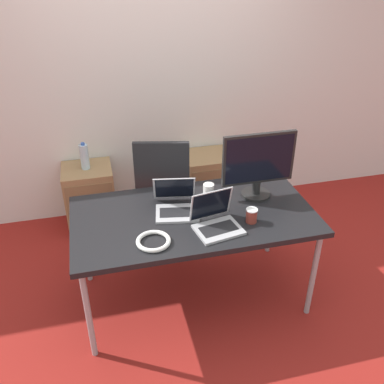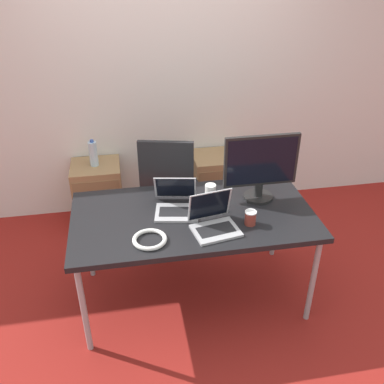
{
  "view_description": "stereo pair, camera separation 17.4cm",
  "coord_description": "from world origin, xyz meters",
  "px_view_note": "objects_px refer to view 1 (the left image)",
  "views": [
    {
      "loc": [
        -0.61,
        -2.41,
        2.42
      ],
      "look_at": [
        0.0,
        0.04,
        0.92
      ],
      "focal_mm": 40.0,
      "sensor_mm": 36.0,
      "label": 1
    },
    {
      "loc": [
        -0.44,
        -2.45,
        2.42
      ],
      "look_at": [
        0.0,
        0.04,
        0.92
      ],
      "focal_mm": 40.0,
      "sensor_mm": 36.0,
      "label": 2
    }
  ],
  "objects_px": {
    "office_chair": "(165,203)",
    "coffee_cup_white": "(209,190)",
    "cabinet_left": "(90,197)",
    "laptop_right": "(216,221)",
    "cable_coil": "(153,241)",
    "coffee_cup_brown": "(251,215)",
    "mouse": "(217,206)",
    "cabinet_right": "(207,183)",
    "monitor": "(258,164)",
    "laptop_left": "(176,205)",
    "water_bottle": "(84,157)"
  },
  "relations": [
    {
      "from": "office_chair",
      "to": "coffee_cup_white",
      "type": "height_order",
      "value": "office_chair"
    },
    {
      "from": "cabinet_left",
      "to": "laptop_right",
      "type": "xyz_separation_m",
      "value": [
        0.82,
        -1.38,
        0.51
      ]
    },
    {
      "from": "cable_coil",
      "to": "laptop_right",
      "type": "bearing_deg",
      "value": 9.09
    },
    {
      "from": "coffee_cup_brown",
      "to": "office_chair",
      "type": "bearing_deg",
      "value": 114.26
    },
    {
      "from": "cabinet_left",
      "to": "mouse",
      "type": "bearing_deg",
      "value": -52.23
    },
    {
      "from": "coffee_cup_brown",
      "to": "cable_coil",
      "type": "bearing_deg",
      "value": -173.88
    },
    {
      "from": "cabinet_left",
      "to": "coffee_cup_white",
      "type": "height_order",
      "value": "coffee_cup_white"
    },
    {
      "from": "cabinet_right",
      "to": "monitor",
      "type": "bearing_deg",
      "value": -86.23
    },
    {
      "from": "office_chair",
      "to": "coffee_cup_white",
      "type": "relative_size",
      "value": 11.75
    },
    {
      "from": "monitor",
      "to": "mouse",
      "type": "distance_m",
      "value": 0.42
    },
    {
      "from": "laptop_left",
      "to": "cabinet_right",
      "type": "bearing_deg",
      "value": 63.77
    },
    {
      "from": "laptop_right",
      "to": "mouse",
      "type": "distance_m",
      "value": 0.24
    },
    {
      "from": "office_chair",
      "to": "cabinet_right",
      "type": "distance_m",
      "value": 0.67
    },
    {
      "from": "laptop_right",
      "to": "monitor",
      "type": "distance_m",
      "value": 0.56
    },
    {
      "from": "mouse",
      "to": "coffee_cup_white",
      "type": "height_order",
      "value": "coffee_cup_white"
    },
    {
      "from": "laptop_right",
      "to": "monitor",
      "type": "relative_size",
      "value": 0.62
    },
    {
      "from": "mouse",
      "to": "cable_coil",
      "type": "distance_m",
      "value": 0.59
    },
    {
      "from": "coffee_cup_white",
      "to": "cable_coil",
      "type": "distance_m",
      "value": 0.69
    },
    {
      "from": "cabinet_right",
      "to": "cabinet_left",
      "type": "bearing_deg",
      "value": 180.0
    },
    {
      "from": "cabinet_right",
      "to": "laptop_left",
      "type": "distance_m",
      "value": 1.34
    },
    {
      "from": "cabinet_left",
      "to": "cable_coil",
      "type": "distance_m",
      "value": 1.57
    },
    {
      "from": "cabinet_right",
      "to": "water_bottle",
      "type": "xyz_separation_m",
      "value": [
        -1.15,
        0.0,
        0.43
      ]
    },
    {
      "from": "coffee_cup_brown",
      "to": "mouse",
      "type": "bearing_deg",
      "value": 128.24
    },
    {
      "from": "office_chair",
      "to": "mouse",
      "type": "bearing_deg",
      "value": -70.73
    },
    {
      "from": "coffee_cup_brown",
      "to": "cabinet_right",
      "type": "bearing_deg",
      "value": 86.37
    },
    {
      "from": "laptop_left",
      "to": "mouse",
      "type": "height_order",
      "value": "laptop_left"
    },
    {
      "from": "office_chair",
      "to": "laptop_left",
      "type": "height_order",
      "value": "office_chair"
    },
    {
      "from": "cabinet_right",
      "to": "monitor",
      "type": "relative_size",
      "value": 1.14
    },
    {
      "from": "laptop_right",
      "to": "cable_coil",
      "type": "distance_m",
      "value": 0.44
    },
    {
      "from": "mouse",
      "to": "coffee_cup_white",
      "type": "distance_m",
      "value": 0.19
    },
    {
      "from": "cabinet_right",
      "to": "cable_coil",
      "type": "distance_m",
      "value": 1.71
    },
    {
      "from": "water_bottle",
      "to": "coffee_cup_white",
      "type": "relative_size",
      "value": 2.77
    },
    {
      "from": "laptop_left",
      "to": "cable_coil",
      "type": "relative_size",
      "value": 1.66
    },
    {
      "from": "mouse",
      "to": "coffee_cup_brown",
      "type": "distance_m",
      "value": 0.28
    },
    {
      "from": "cabinet_left",
      "to": "cable_coil",
      "type": "height_order",
      "value": "cable_coil"
    },
    {
      "from": "cabinet_left",
      "to": "coffee_cup_brown",
      "type": "bearing_deg",
      "value": -52.16
    },
    {
      "from": "coffee_cup_white",
      "to": "coffee_cup_brown",
      "type": "bearing_deg",
      "value": -65.68
    },
    {
      "from": "cabinet_left",
      "to": "water_bottle",
      "type": "relative_size",
      "value": 2.42
    },
    {
      "from": "laptop_right",
      "to": "coffee_cup_white",
      "type": "xyz_separation_m",
      "value": [
        0.07,
        0.41,
        -0.0
      ]
    },
    {
      "from": "laptop_right",
      "to": "coffee_cup_brown",
      "type": "bearing_deg",
      "value": 0.97
    },
    {
      "from": "cabinet_right",
      "to": "coffee_cup_brown",
      "type": "xyz_separation_m",
      "value": [
        -0.09,
        -1.37,
        0.51
      ]
    },
    {
      "from": "cabinet_right",
      "to": "cable_coil",
      "type": "height_order",
      "value": "cable_coil"
    },
    {
      "from": "cabinet_right",
      "to": "water_bottle",
      "type": "bearing_deg",
      "value": 179.89
    },
    {
      "from": "cable_coil",
      "to": "coffee_cup_brown",
      "type": "bearing_deg",
      "value": 6.12
    },
    {
      "from": "coffee_cup_white",
      "to": "cable_coil",
      "type": "bearing_deg",
      "value": -135.95
    },
    {
      "from": "water_bottle",
      "to": "coffee_cup_white",
      "type": "height_order",
      "value": "water_bottle"
    },
    {
      "from": "monitor",
      "to": "cabinet_right",
      "type": "bearing_deg",
      "value": 93.77
    },
    {
      "from": "cabinet_right",
      "to": "laptop_left",
      "type": "height_order",
      "value": "laptop_left"
    },
    {
      "from": "cabinet_left",
      "to": "water_bottle",
      "type": "distance_m",
      "value": 0.43
    },
    {
      "from": "cabinet_right",
      "to": "cable_coil",
      "type": "relative_size",
      "value": 2.77
    }
  ]
}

